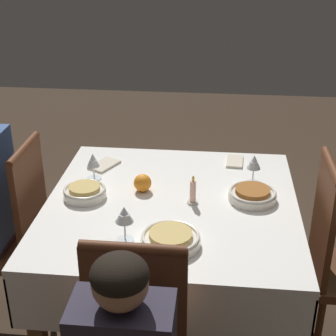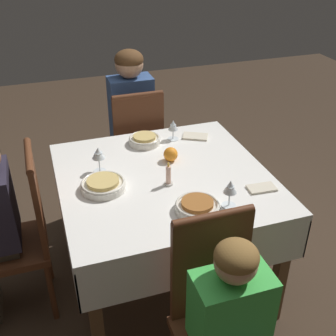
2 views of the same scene
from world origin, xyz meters
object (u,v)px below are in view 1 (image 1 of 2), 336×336
bowl_south (252,194)px  napkin_red_folded (235,161)px  wine_glass_south (254,164)px  wine_glass_north (93,162)px  dining_table (172,220)px  bowl_west (171,239)px  candle_centerpiece (193,193)px  orange_fruit (143,183)px  wine_glass_west (124,216)px  napkin_spare_side (104,165)px  chair_north (15,232)px  bowl_north (85,192)px

bowl_south → napkin_red_folded: bearing=10.5°
wine_glass_south → wine_glass_north: bearing=92.0°
dining_table → bowl_west: bearing=-175.2°
dining_table → napkin_red_folded: 0.53m
wine_glass_south → dining_table: bearing=120.4°
candle_centerpiece → orange_fruit: bearing=68.8°
dining_table → wine_glass_west: bearing=154.9°
wine_glass_north → napkin_spare_side: (0.14, -0.02, -0.08)m
bowl_south → wine_glass_south: size_ratio=1.47×
napkin_red_folded → orange_fruit: bearing=129.5°
chair_north → orange_fruit: 0.68m
chair_north → orange_fruit: bearing=94.7°
dining_table → wine_glass_south: bearing=-59.6°
wine_glass_north → wine_glass_south: 0.76m
wine_glass_north → wine_glass_west: (-0.51, -0.24, 0.02)m
bowl_west → bowl_south: 0.51m
orange_fruit → wine_glass_south: bearing=-75.9°
candle_centerpiece → dining_table: bearing=86.6°
candle_centerpiece → napkin_red_folded: (0.44, -0.19, -0.04)m
candle_centerpiece → napkin_red_folded: size_ratio=0.90×
bowl_south → orange_fruit: 0.50m
chair_north → bowl_north: 0.46m
napkin_red_folded → napkin_spare_side: same height
wine_glass_north → orange_fruit: (-0.10, -0.25, -0.05)m
orange_fruit → napkin_red_folded: (0.35, -0.43, -0.03)m
chair_north → napkin_spare_side: bearing=127.1°
bowl_west → wine_glass_west: bearing=85.3°
wine_glass_south → orange_fruit: bearing=104.1°
bowl_south → napkin_spare_side: bearing=69.2°
orange_fruit → napkin_spare_side: 0.34m
wine_glass_north → wine_glass_south: bearing=-88.0°
candle_centerpiece → napkin_spare_side: 0.58m
bowl_south → napkin_red_folded: size_ratio=1.42×
wine_glass_west → bowl_south: (0.37, -0.50, -0.08)m
bowl_north → wine_glass_west: 0.41m
napkin_spare_side → orange_fruit: bearing=-136.2°
chair_north → bowl_south: size_ratio=4.62×
chair_north → wine_glass_west: (-0.36, -0.61, 0.34)m
bowl_north → bowl_west: (-0.33, -0.42, -0.00)m
wine_glass_south → candle_centerpiece: 0.35m
bowl_south → candle_centerpiece: candle_centerpiece is taller
dining_table → napkin_red_folded: bearing=-33.0°
bowl_west → napkin_spare_side: size_ratio=1.26×
dining_table → chair_north: chair_north is taller
bowl_south → candle_centerpiece: 0.27m
bowl_west → bowl_south: (0.39, -0.33, 0.00)m
candle_centerpiece → napkin_spare_side: candle_centerpiece is taller
napkin_spare_side → dining_table: bearing=-131.3°
chair_north → candle_centerpiece: chair_north is taller
wine_glass_south → napkin_red_folded: (0.22, 0.08, -0.10)m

